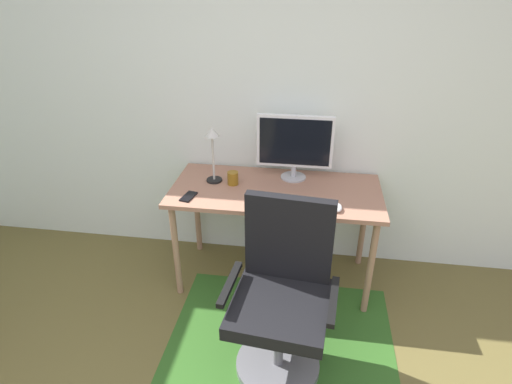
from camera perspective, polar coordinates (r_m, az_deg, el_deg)
wall_back at (r=3.03m, az=1.40°, el=13.22°), size 6.00×0.10×2.60m
area_rug at (r=2.74m, az=3.20°, el=-21.28°), size 1.41×1.34×0.01m
desk at (r=2.88m, az=2.69°, el=-0.94°), size 1.43×0.66×0.76m
monitor at (r=2.90m, az=5.35°, el=6.64°), size 0.53×0.18×0.46m
keyboard at (r=2.63m, az=4.37°, el=-1.87°), size 0.43×0.13×0.02m
computer_mouse at (r=2.63m, az=11.10°, el=-2.11°), size 0.06×0.10×0.03m
coffee_cup at (r=2.89m, az=-3.19°, el=1.91°), size 0.08×0.08×0.09m
cell_phone at (r=2.77m, az=-9.25°, el=-0.62°), size 0.09×0.15×0.01m
desk_lamp at (r=2.85m, az=-6.00°, el=6.45°), size 0.11×0.11×0.40m
office_chair at (r=2.39m, az=3.58°, el=-14.82°), size 0.63×0.56×1.03m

